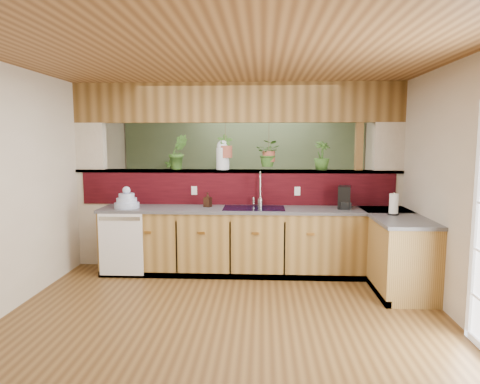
# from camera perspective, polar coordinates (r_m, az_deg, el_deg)

# --- Properties ---
(ground) EXTENTS (4.60, 7.00, 0.01)m
(ground) POSITION_cam_1_polar(r_m,az_deg,el_deg) (5.04, -1.32, -14.06)
(ground) COLOR brown
(ground) RESTS_ON ground
(ceiling) EXTENTS (4.60, 7.00, 0.01)m
(ceiling) POSITION_cam_1_polar(r_m,az_deg,el_deg) (4.78, -1.41, 16.49)
(ceiling) COLOR brown
(ceiling) RESTS_ON ground
(wall_back) EXTENTS (4.60, 0.02, 2.60)m
(wall_back) POSITION_cam_1_polar(r_m,az_deg,el_deg) (8.22, 0.48, 3.40)
(wall_back) COLOR beige
(wall_back) RESTS_ON ground
(wall_front) EXTENTS (4.60, 0.02, 2.60)m
(wall_front) POSITION_cam_1_polar(r_m,az_deg,el_deg) (1.35, -13.10, -15.39)
(wall_front) COLOR beige
(wall_front) RESTS_ON ground
(wall_left) EXTENTS (0.02, 7.00, 2.60)m
(wall_left) POSITION_cam_1_polar(r_m,az_deg,el_deg) (5.42, -26.41, 0.84)
(wall_left) COLOR beige
(wall_left) RESTS_ON ground
(wall_right) EXTENTS (0.02, 7.00, 2.60)m
(wall_right) POSITION_cam_1_polar(r_m,az_deg,el_deg) (5.11, 25.32, 0.57)
(wall_right) COLOR beige
(wall_right) RESTS_ON ground
(pass_through_partition) EXTENTS (4.60, 0.21, 2.60)m
(pass_through_partition) POSITION_cam_1_polar(r_m,az_deg,el_deg) (6.08, -0.13, 1.12)
(pass_through_partition) COLOR beige
(pass_through_partition) RESTS_ON ground
(pass_through_ledge) EXTENTS (4.60, 0.21, 0.04)m
(pass_through_ledge) POSITION_cam_1_polar(r_m,az_deg,el_deg) (6.07, -0.41, 2.81)
(pass_through_ledge) COLOR brown
(pass_through_ledge) RESTS_ON ground
(header_beam) EXTENTS (4.60, 0.15, 0.55)m
(header_beam) POSITION_cam_1_polar(r_m,az_deg,el_deg) (6.08, -0.41, 11.82)
(header_beam) COLOR brown
(header_beam) RESTS_ON ground
(sage_backwall) EXTENTS (4.55, 0.02, 2.55)m
(sage_backwall) POSITION_cam_1_polar(r_m,az_deg,el_deg) (8.20, 0.47, 3.39)
(sage_backwall) COLOR #5D744F
(sage_backwall) RESTS_ON ground
(countertop) EXTENTS (4.14, 1.52, 0.90)m
(countertop) POSITION_cam_1_polar(r_m,az_deg,el_deg) (5.75, 7.73, -6.80)
(countertop) COLOR olive
(countertop) RESTS_ON ground
(dishwasher) EXTENTS (0.58, 0.03, 0.82)m
(dishwasher) POSITION_cam_1_polar(r_m,az_deg,el_deg) (5.82, -15.62, -6.74)
(dishwasher) COLOR white
(dishwasher) RESTS_ON ground
(navy_sink) EXTENTS (0.82, 0.50, 0.18)m
(navy_sink) POSITION_cam_1_polar(r_m,az_deg,el_deg) (5.76, 1.87, -2.93)
(navy_sink) COLOR black
(navy_sink) RESTS_ON countertop
(faucet) EXTENTS (0.21, 0.21, 0.49)m
(faucet) POSITION_cam_1_polar(r_m,az_deg,el_deg) (5.86, 2.68, 0.61)
(faucet) COLOR #B7B7B2
(faucet) RESTS_ON countertop
(dish_stack) EXTENTS (0.33, 0.33, 0.29)m
(dish_stack) POSITION_cam_1_polar(r_m,az_deg,el_deg) (5.94, -14.87, -1.21)
(dish_stack) COLOR #A8B8DA
(dish_stack) RESTS_ON countertop
(soap_dispenser) EXTENTS (0.12, 0.12, 0.20)m
(soap_dispenser) POSITION_cam_1_polar(r_m,az_deg,el_deg) (5.85, -4.34, -1.03)
(soap_dispenser) COLOR #321D12
(soap_dispenser) RESTS_ON countertop
(coffee_maker) EXTENTS (0.16, 0.27, 0.30)m
(coffee_maker) POSITION_cam_1_polar(r_m,az_deg,el_deg) (5.86, 13.74, -0.81)
(coffee_maker) COLOR black
(coffee_maker) RESTS_ON countertop
(paper_towel) EXTENTS (0.13, 0.13, 0.28)m
(paper_towel) POSITION_cam_1_polar(r_m,az_deg,el_deg) (5.54, 19.80, -1.59)
(paper_towel) COLOR black
(paper_towel) RESTS_ON countertop
(glass_jar) EXTENTS (0.19, 0.19, 0.42)m
(glass_jar) POSITION_cam_1_polar(r_m,az_deg,el_deg) (6.07, -2.32, 4.96)
(glass_jar) COLOR silver
(glass_jar) RESTS_ON pass_through_ledge
(ledge_plant_left) EXTENTS (0.33, 0.30, 0.49)m
(ledge_plant_left) POSITION_cam_1_polar(r_m,az_deg,el_deg) (6.16, -8.25, 5.28)
(ledge_plant_left) COLOR #315B1F
(ledge_plant_left) RESTS_ON pass_through_ledge
(ledge_plant_right) EXTENTS (0.30, 0.30, 0.41)m
(ledge_plant_right) POSITION_cam_1_polar(r_m,az_deg,el_deg) (6.11, 10.84, 4.80)
(ledge_plant_right) COLOR #315B1F
(ledge_plant_right) RESTS_ON pass_through_ledge
(hanging_plant_a) EXTENTS (0.25, 0.20, 0.55)m
(hanging_plant_a) POSITION_cam_1_polar(r_m,az_deg,el_deg) (6.07, -1.97, 7.01)
(hanging_plant_a) COLOR brown
(hanging_plant_a) RESTS_ON header_beam
(hanging_plant_b) EXTENTS (0.40, 0.37, 0.55)m
(hanging_plant_b) POSITION_cam_1_polar(r_m,az_deg,el_deg) (6.05, 3.86, 6.66)
(hanging_plant_b) COLOR brown
(hanging_plant_b) RESTS_ON header_beam
(shelving_console) EXTENTS (1.58, 0.75, 1.01)m
(shelving_console) POSITION_cam_1_polar(r_m,az_deg,el_deg) (8.15, -5.83, -2.33)
(shelving_console) COLOR black
(shelving_console) RESTS_ON ground
(shelf_plant_a) EXTENTS (0.27, 0.22, 0.44)m
(shelf_plant_a) POSITION_cam_1_polar(r_m,az_deg,el_deg) (8.15, -9.20, 2.78)
(shelf_plant_a) COLOR #315B1F
(shelf_plant_a) RESTS_ON shelving_console
(shelf_plant_b) EXTENTS (0.32, 0.32, 0.50)m
(shelf_plant_b) POSITION_cam_1_polar(r_m,az_deg,el_deg) (8.00, -2.37, 2.98)
(shelf_plant_b) COLOR #315B1F
(shelf_plant_b) RESTS_ON shelving_console
(floor_plant) EXTENTS (0.71, 0.63, 0.73)m
(floor_plant) POSITION_cam_1_polar(r_m,az_deg,el_deg) (7.32, 4.39, -4.46)
(floor_plant) COLOR #315B1F
(floor_plant) RESTS_ON ground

